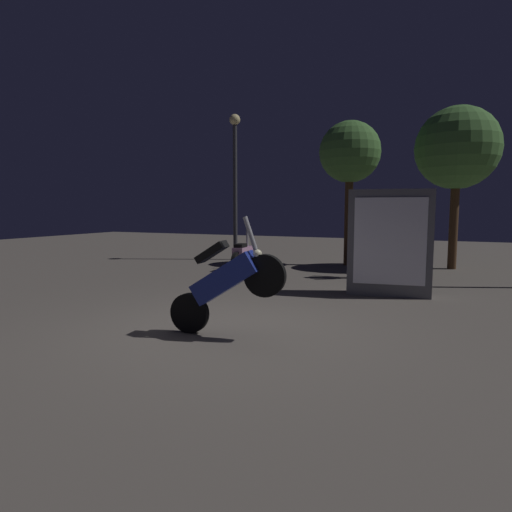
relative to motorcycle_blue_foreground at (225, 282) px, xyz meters
name	(u,v)px	position (x,y,z in m)	size (l,w,h in m)	color
ground_plane	(228,329)	(-0.14, 0.31, -0.74)	(40.00, 40.00, 0.00)	#605951
motorcycle_blue_foreground	(225,282)	(0.00, 0.00, 0.00)	(1.66, 0.38, 1.63)	black
motorcycle_pink_parked_left	(243,255)	(-2.56, 5.89, -0.31)	(0.39, 1.66, 1.11)	black
person_rider_beside	(365,240)	(0.80, 5.84, 0.21)	(0.36, 0.65, 1.60)	black
streetlamp_near	(235,168)	(-3.92, 8.12, 2.33)	(0.36, 0.36, 4.82)	#38383D
tree_left_bg	(457,149)	(2.81, 8.56, 2.64)	(2.29, 2.29, 4.56)	#4C331E
tree_center_bg	(350,154)	(-0.11, 8.20, 2.62)	(1.83, 1.83, 4.33)	#4C331E
kiosk_billboard	(389,243)	(1.64, 3.85, 0.31)	(1.65, 0.72, 2.10)	#595960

